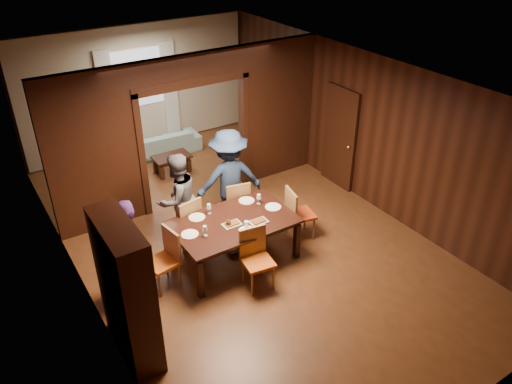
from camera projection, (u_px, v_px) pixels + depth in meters
floor at (239, 234)px, 9.01m from camera, size 9.00×9.00×0.00m
ceiling at (236, 77)px, 7.53m from camera, size 5.50×9.00×0.02m
room_walls at (187, 123)px, 9.61m from camera, size 5.52×9.01×2.90m
person_purple at (128, 253)px, 7.18m from camera, size 0.56×0.70×1.66m
person_grey at (178, 199)px, 8.47m from camera, size 0.94×0.82×1.66m
person_navy at (229, 179)px, 8.85m from camera, size 1.33×0.94×1.87m
sofa at (162, 143)px, 11.75m from camera, size 1.83×0.80×0.52m
serving_bowl at (233, 213)px, 8.16m from camera, size 0.30×0.30×0.07m
dining_table at (234, 240)px, 8.22m from camera, size 1.95×1.21×0.76m
coffee_table at (172, 164)px, 10.95m from camera, size 0.80×0.50×0.40m
chair_left at (162, 261)px, 7.58m from camera, size 0.51×0.51×0.97m
chair_right at (301, 213)px, 8.73m from camera, size 0.52×0.52×0.97m
chair_far_l at (185, 221)px, 8.50m from camera, size 0.51×0.51×0.97m
chair_far_r at (235, 203)px, 9.02m from camera, size 0.53×0.53×0.97m
chair_near at (258, 260)px, 7.58m from camera, size 0.50×0.50×0.97m
hutch at (126, 291)px, 6.24m from camera, size 0.40×1.20×2.00m
door_right at (340, 138)px, 10.09m from camera, size 0.06×0.90×2.10m
window_far at (137, 78)px, 11.36m from camera, size 1.20×0.03×1.30m
curtain_left at (109, 104)px, 11.21m from camera, size 0.35×0.06×2.40m
curtain_right at (170, 92)px, 11.91m from camera, size 0.35×0.06×2.40m
plate_left at (190, 234)px, 7.69m from camera, size 0.27×0.27×0.01m
plate_far_l at (197, 217)px, 8.10m from camera, size 0.27×0.27×0.01m
plate_far_r at (247, 201)px, 8.54m from camera, size 0.27×0.27×0.01m
plate_right at (273, 207)px, 8.37m from camera, size 0.27×0.27×0.01m
plate_near at (247, 231)px, 7.77m from camera, size 0.27×0.27×0.01m
platter_a at (232, 224)px, 7.91m from camera, size 0.30×0.20×0.04m
platter_b at (259, 221)px, 7.98m from camera, size 0.30×0.20×0.04m
wineglass_left at (205, 231)px, 7.62m from camera, size 0.08×0.08×0.18m
wineglass_far at (209, 209)px, 8.16m from camera, size 0.08×0.08×0.18m
wineglass_right at (259, 199)px, 8.43m from camera, size 0.08×0.08×0.18m
tumbler at (246, 225)px, 7.79m from camera, size 0.07×0.07×0.14m
condiment_jar at (228, 223)px, 7.87m from camera, size 0.08×0.08×0.11m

